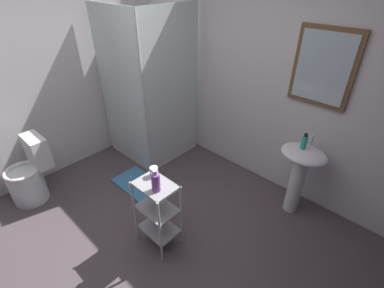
# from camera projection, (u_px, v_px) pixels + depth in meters

# --- Properties ---
(ground_plane) EXTENTS (4.20, 4.20, 0.02)m
(ground_plane) POSITION_uv_depth(u_px,v_px,m) (139.00, 251.00, 2.67)
(ground_plane) COLOR #4F4449
(wall_back) EXTENTS (4.20, 0.14, 2.50)m
(wall_back) POSITION_uv_depth(u_px,v_px,m) (258.00, 78.00, 3.12)
(wall_back) COLOR silver
(wall_back) RESTS_ON ground_plane
(wall_left) EXTENTS (0.10, 4.20, 2.50)m
(wall_left) POSITION_uv_depth(u_px,v_px,m) (25.00, 81.00, 3.05)
(wall_left) COLOR silver
(wall_left) RESTS_ON ground_plane
(shower_stall) EXTENTS (0.92, 0.92, 2.00)m
(shower_stall) POSITION_uv_depth(u_px,v_px,m) (152.00, 124.00, 3.84)
(shower_stall) COLOR white
(shower_stall) RESTS_ON ground_plane
(pedestal_sink) EXTENTS (0.46, 0.37, 0.81)m
(pedestal_sink) POSITION_uv_depth(u_px,v_px,m) (300.00, 168.00, 2.82)
(pedestal_sink) COLOR white
(pedestal_sink) RESTS_ON ground_plane
(sink_faucet) EXTENTS (0.03, 0.03, 0.10)m
(sink_faucet) POSITION_uv_depth(u_px,v_px,m) (312.00, 140.00, 2.74)
(sink_faucet) COLOR silver
(sink_faucet) RESTS_ON pedestal_sink
(toilet) EXTENTS (0.37, 0.49, 0.76)m
(toilet) POSITION_uv_depth(u_px,v_px,m) (30.00, 176.00, 3.12)
(toilet) COLOR white
(toilet) RESTS_ON ground_plane
(storage_cart) EXTENTS (0.38, 0.28, 0.74)m
(storage_cart) POSITION_uv_depth(u_px,v_px,m) (158.00, 210.00, 2.52)
(storage_cart) COLOR silver
(storage_cart) RESTS_ON ground_plane
(hand_soap_bottle) EXTENTS (0.06, 0.06, 0.17)m
(hand_soap_bottle) POSITION_uv_depth(u_px,v_px,m) (304.00, 142.00, 2.66)
(hand_soap_bottle) COLOR #2DBC99
(hand_soap_bottle) RESTS_ON pedestal_sink
(conditioner_bottle_purple) EXTENTS (0.07, 0.07, 0.21)m
(conditioner_bottle_purple) POSITION_uv_depth(u_px,v_px,m) (156.00, 182.00, 2.25)
(conditioner_bottle_purple) COLOR purple
(conditioner_bottle_purple) RESTS_ON storage_cart
(rinse_cup) EXTENTS (0.07, 0.07, 0.09)m
(rinse_cup) POSITION_uv_depth(u_px,v_px,m) (154.00, 172.00, 2.43)
(rinse_cup) COLOR silver
(rinse_cup) RESTS_ON storage_cart
(bath_mat) EXTENTS (0.60, 0.40, 0.02)m
(bath_mat) POSITION_uv_depth(u_px,v_px,m) (138.00, 183.00, 3.48)
(bath_mat) COLOR teal
(bath_mat) RESTS_ON ground_plane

